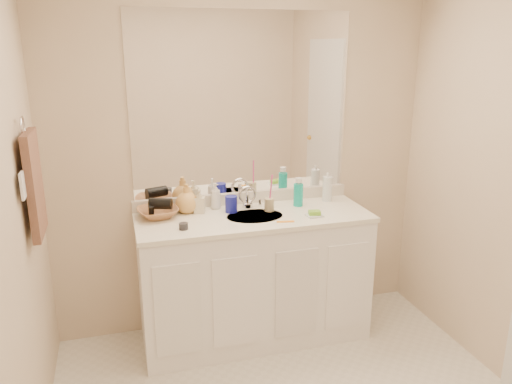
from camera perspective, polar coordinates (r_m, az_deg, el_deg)
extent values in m
cube|color=beige|center=(3.41, -1.52, 3.90)|extent=(2.60, 0.02, 2.40)
cube|color=white|center=(3.42, -0.24, -9.86)|extent=(1.50, 0.55, 0.85)
cube|color=white|center=(3.25, -0.25, -2.89)|extent=(1.52, 0.57, 0.03)
cube|color=silver|center=(3.47, -1.42, -0.66)|extent=(1.52, 0.03, 0.08)
cylinder|color=beige|center=(3.23, -0.15, -2.95)|extent=(0.37, 0.37, 0.02)
cylinder|color=silver|center=(3.37, -0.99, -0.90)|extent=(0.02, 0.02, 0.11)
cube|color=white|center=(3.35, -1.54, 9.91)|extent=(1.48, 0.01, 1.20)
cylinder|color=#161B9B|center=(3.29, -2.85, -1.39)|extent=(0.10, 0.10, 0.11)
cylinder|color=tan|center=(3.31, 1.53, -1.45)|extent=(0.07, 0.07, 0.09)
cylinder|color=#DF3A8D|center=(3.28, 1.71, 0.34)|extent=(0.02, 0.04, 0.20)
cylinder|color=#0EB2A3|center=(3.42, 4.85, -0.33)|extent=(0.09, 0.09, 0.15)
cylinder|color=white|center=(3.55, 8.15, 0.36)|extent=(0.09, 0.09, 0.18)
cube|color=silver|center=(3.24, 6.68, -2.68)|extent=(0.11, 0.09, 0.01)
cube|color=#73BA2D|center=(3.23, 6.69, -2.37)|extent=(0.08, 0.07, 0.03)
cube|color=orange|center=(3.12, 3.39, -3.39)|extent=(0.11, 0.04, 0.00)
cylinder|color=#27272C|center=(3.02, -8.29, -3.89)|extent=(0.06, 0.06, 0.04)
imported|color=white|center=(3.36, -4.63, -0.45)|extent=(0.09, 0.09, 0.18)
imported|color=beige|center=(3.29, -6.49, -1.03)|extent=(0.09, 0.09, 0.16)
imported|color=#DDA756|center=(3.30, -7.93, -0.73)|extent=(0.18, 0.18, 0.19)
imported|color=#935F3B|center=(3.25, -11.15, -2.33)|extent=(0.29, 0.29, 0.06)
cylinder|color=black|center=(3.24, -10.86, -1.32)|extent=(0.16, 0.11, 0.07)
torus|color=silver|center=(2.76, -25.12, 6.76)|extent=(0.01, 0.11, 0.11)
cube|color=#4C3329|center=(2.82, -23.99, 0.79)|extent=(0.04, 0.32, 0.55)
cube|color=white|center=(2.62, -25.12, 0.67)|extent=(0.01, 0.08, 0.13)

